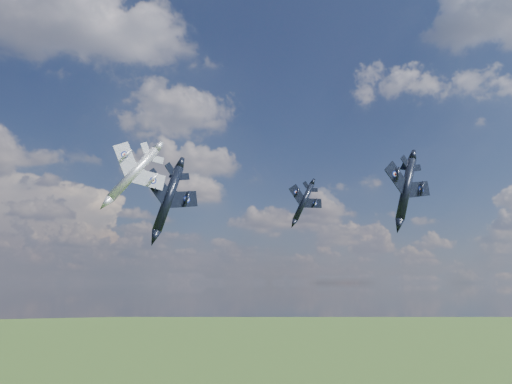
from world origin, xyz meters
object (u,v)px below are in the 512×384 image
object	(u,v)px
jet_lead_navy	(168,199)
jet_left_silver	(133,174)
jet_right_navy	(406,189)
jet_high_navy	(303,202)

from	to	relation	value
jet_lead_navy	jet_left_silver	xyz separation A→B (m)	(-5.93, -2.21, 3.39)
jet_right_navy	jet_left_silver	distance (m)	43.04
jet_high_navy	jet_lead_navy	bearing A→B (deg)	-147.01
jet_lead_navy	jet_right_navy	world-z (taller)	jet_right_navy
jet_lead_navy	jet_right_navy	size ratio (longest dim) A/B	1.14
jet_lead_navy	jet_high_navy	world-z (taller)	jet_high_navy
jet_lead_navy	jet_high_navy	size ratio (longest dim) A/B	1.25
jet_lead_navy	jet_right_navy	xyz separation A→B (m)	(34.55, -16.54, 0.60)
jet_lead_navy	jet_high_navy	xyz separation A→B (m)	(33.34, 21.38, 4.34)
jet_right_navy	jet_left_silver	xyz separation A→B (m)	(-40.48, 14.33, 2.79)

